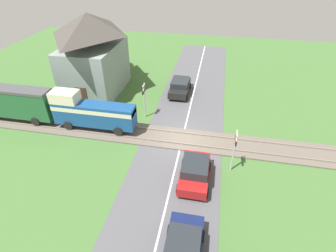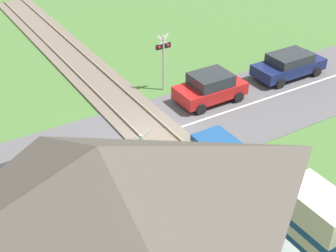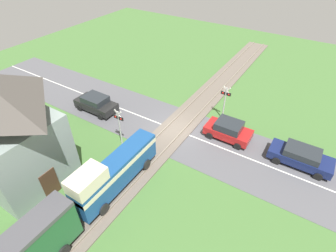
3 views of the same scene
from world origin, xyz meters
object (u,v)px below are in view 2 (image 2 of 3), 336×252
object	(u,v)px
car_near_crossing	(210,87)
car_behind_queue	(289,65)
crossing_signal_east_approach	(142,159)
crossing_signal_west_approach	(163,55)

from	to	relation	value
car_near_crossing	car_behind_queue	size ratio (longest dim) A/B	0.85
car_near_crossing	crossing_signal_east_approach	size ratio (longest dim) A/B	1.14
car_near_crossing	crossing_signal_west_approach	distance (m)	3.09
car_behind_queue	crossing_signal_west_approach	xyz separation A→B (m)	(7.11, -2.40, 1.34)
car_near_crossing	crossing_signal_east_approach	distance (m)	8.85
car_near_crossing	crossing_signal_east_approach	xyz separation A→B (m)	(6.99, 5.28, 1.28)
car_behind_queue	crossing_signal_east_approach	bearing A→B (deg)	22.66
crossing_signal_west_approach	crossing_signal_east_approach	xyz separation A→B (m)	(5.53, 7.68, 0.00)
car_behind_queue	crossing_signal_west_approach	bearing A→B (deg)	-18.63
crossing_signal_west_approach	crossing_signal_east_approach	distance (m)	9.46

